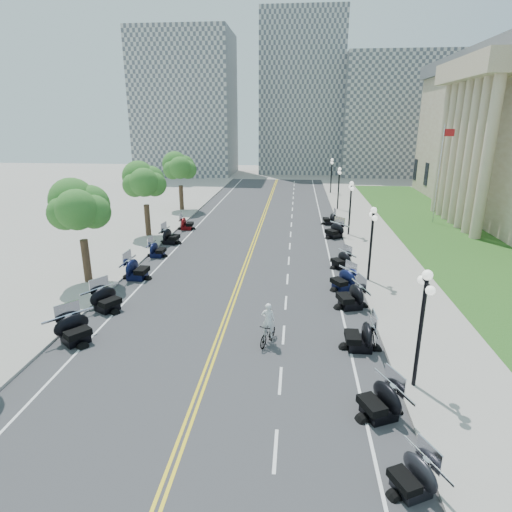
{
  "coord_description": "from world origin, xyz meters",
  "views": [
    {
      "loc": [
        3.65,
        -23.48,
        10.42
      ],
      "look_at": [
        1.15,
        2.74,
        2.0
      ],
      "focal_mm": 30.0,
      "sensor_mm": 36.0,
      "label": 1
    }
  ],
  "objects_px": {
    "bicycle": "(268,333)",
    "cyclist_rider": "(268,306)",
    "flagpole": "(439,175)",
    "motorcycle_n_3": "(380,400)"
  },
  "relations": [
    {
      "from": "motorcycle_n_3",
      "to": "cyclist_rider",
      "type": "xyz_separation_m",
      "value": [
        -4.42,
        4.97,
        1.28
      ]
    },
    {
      "from": "flagpole",
      "to": "motorcycle_n_3",
      "type": "relative_size",
      "value": 4.87
    },
    {
      "from": "bicycle",
      "to": "cyclist_rider",
      "type": "relative_size",
      "value": 1.04
    },
    {
      "from": "cyclist_rider",
      "to": "motorcycle_n_3",
      "type": "bearing_deg",
      "value": 131.61
    },
    {
      "from": "bicycle",
      "to": "cyclist_rider",
      "type": "height_order",
      "value": "cyclist_rider"
    },
    {
      "from": "flagpole",
      "to": "motorcycle_n_3",
      "type": "height_order",
      "value": "flagpole"
    },
    {
      "from": "bicycle",
      "to": "flagpole",
      "type": "bearing_deg",
      "value": 78.69
    },
    {
      "from": "bicycle",
      "to": "cyclist_rider",
      "type": "xyz_separation_m",
      "value": [
        0.0,
        0.0,
        1.45
      ]
    },
    {
      "from": "flagpole",
      "to": "cyclist_rider",
      "type": "relative_size",
      "value": 5.6
    },
    {
      "from": "flagpole",
      "to": "cyclist_rider",
      "type": "xyz_separation_m",
      "value": [
        -15.54,
        -26.94,
        -3.0
      ]
    }
  ]
}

